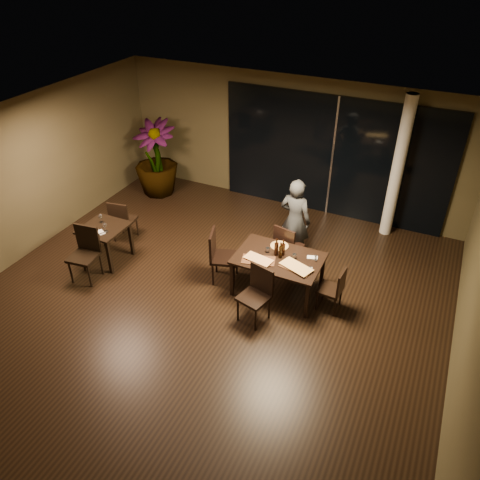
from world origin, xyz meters
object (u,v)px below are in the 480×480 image
Objects in this scene: side_table at (104,233)px; chair_main_near at (257,291)px; chair_main_right at (335,288)px; chair_side_far at (122,219)px; main_table at (278,261)px; bottle_b at (281,250)px; chair_main_far at (287,245)px; potted_plant at (156,158)px; bottle_a at (276,247)px; diner at (295,220)px; bottle_c at (283,248)px; chair_main_left at (220,254)px; chair_side_near at (86,250)px.

side_table is 0.81× the size of chair_main_near.
chair_main_right is 0.89× the size of chair_side_far.
bottle_b reaches higher than main_table.
chair_main_right is at bearing 159.19° from chair_main_far.
potted_plant is at bearing 150.61° from bottle_b.
bottle_a is (3.33, 0.55, 0.29)m from side_table.
bottle_a reaches higher than main_table.
diner is at bearing -131.60° from chair_main_right.
chair_main_right is (4.44, 0.46, -0.16)m from side_table.
diner is 1.13m from bottle_b.
bottle_a is at bearing 157.18° from bottle_b.
bottle_a reaches higher than chair_side_far.
chair_main_far is 1.47m from chair_main_near.
chair_main_far is 3.19× the size of bottle_b.
diner is at bearing 98.08° from bottle_c.
side_table is at bearing -170.10° from bottle_c.
bottle_b is (3.42, 0.51, 0.28)m from side_table.
chair_main_far is (3.30, 1.20, -0.08)m from side_table.
potted_plant reaches higher than chair_side_far.
bottle_b is 0.98× the size of bottle_c.
chair_main_left is at bearing -169.12° from bottle_c.
chair_main_far reaches higher than chair_side_far.
chair_main_left is at bearing -170.62° from bottle_a.
side_table is at bearing -170.59° from bottle_a.
bottle_c is at bearing 168.93° from chair_side_far.
chair_main_left is at bearing 163.19° from chair_side_far.
chair_main_left is 1.62m from diner.
bottle_c is (-1.00, 0.14, 0.44)m from chair_main_right.
potted_plant is (-3.95, 1.18, 0.06)m from diner.
chair_main_right is 0.46× the size of potted_plant.
diner is at bearing -174.13° from chair_side_far.
diner is at bearing 92.22° from bottle_a.
chair_main_left is (-1.00, -0.82, 0.03)m from chair_main_far.
chair_main_near is at bearing -96.77° from bottle_c.
chair_main_near is 1.33m from chair_main_right.
chair_main_near is 3.32m from chair_side_near.
side_table is 2.62× the size of bottle_b.
chair_side_near is at bearing -162.17° from bottle_b.
chair_main_far is at bearing 19.94° from side_table.
bottle_c is (0.10, 0.05, -0.01)m from bottle_a.
chair_main_left is 1.09m from bottle_a.
chair_main_left is 2.14m from chair_main_right.
bottle_b is at bearing 167.52° from chair_side_far.
bottle_c is at bearing -93.92° from chair_main_right.
bottle_b is 0.09m from bottle_c.
potted_plant is at bearing 150.46° from bottle_a.
chair_main_near is at bearing 96.32° from diner.
chair_main_far is at bearing -68.85° from chair_main_left.
bottle_a is at bearing 143.43° from main_table.
bottle_c is (3.55, -0.08, 0.38)m from chair_side_far.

